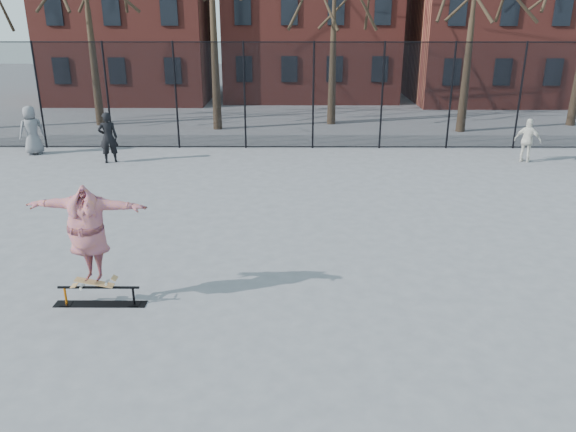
{
  "coord_description": "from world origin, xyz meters",
  "views": [
    {
      "loc": [
        0.38,
        -8.46,
        5.03
      ],
      "look_at": [
        0.32,
        1.5,
        1.38
      ],
      "focal_mm": 35.0,
      "sensor_mm": 36.0,
      "label": 1
    }
  ],
  "objects_px": {
    "skateboard": "(95,284)",
    "bystander_grey": "(32,130)",
    "skate_rail": "(100,297)",
    "skater": "(88,237)",
    "bystander_white": "(528,140)",
    "bystander_black": "(108,138)"
  },
  "relations": [
    {
      "from": "skateboard",
      "to": "bystander_grey",
      "type": "height_order",
      "value": "bystander_grey"
    },
    {
      "from": "skate_rail",
      "to": "skater",
      "type": "xyz_separation_m",
      "value": [
        -0.06,
        0.0,
        1.19
      ]
    },
    {
      "from": "bystander_white",
      "to": "skateboard",
      "type": "bearing_deg",
      "value": 74.28
    },
    {
      "from": "skate_rail",
      "to": "skater",
      "type": "bearing_deg",
      "value": 180.0
    },
    {
      "from": "skateboard",
      "to": "skate_rail",
      "type": "bearing_deg",
      "value": 0.0
    },
    {
      "from": "skateboard",
      "to": "bystander_grey",
      "type": "bearing_deg",
      "value": 117.96
    },
    {
      "from": "bystander_white",
      "to": "skater",
      "type": "bearing_deg",
      "value": 74.28
    },
    {
      "from": "skate_rail",
      "to": "bystander_grey",
      "type": "xyz_separation_m",
      "value": [
        -6.11,
        11.4,
        0.75
      ]
    },
    {
      "from": "skateboard",
      "to": "bystander_black",
      "type": "distance_m",
      "value": 10.59
    },
    {
      "from": "skateboard",
      "to": "skater",
      "type": "relative_size",
      "value": 0.35
    },
    {
      "from": "skate_rail",
      "to": "bystander_black",
      "type": "xyz_separation_m",
      "value": [
        -2.91,
        10.19,
        0.74
      ]
    },
    {
      "from": "skate_rail",
      "to": "skater",
      "type": "distance_m",
      "value": 1.19
    },
    {
      "from": "skate_rail",
      "to": "bystander_grey",
      "type": "distance_m",
      "value": 12.95
    },
    {
      "from": "bystander_grey",
      "to": "bystander_white",
      "type": "height_order",
      "value": "bystander_grey"
    },
    {
      "from": "skate_rail",
      "to": "bystander_white",
      "type": "relative_size",
      "value": 1.09
    },
    {
      "from": "skater",
      "to": "bystander_white",
      "type": "xyz_separation_m",
      "value": [
        11.81,
        10.36,
        -0.56
      ]
    },
    {
      "from": "skater",
      "to": "bystander_grey",
      "type": "xyz_separation_m",
      "value": [
        -6.05,
        11.4,
        -0.43
      ]
    },
    {
      "from": "bystander_grey",
      "to": "bystander_white",
      "type": "bearing_deg",
      "value": 139.43
    },
    {
      "from": "bystander_white",
      "to": "skate_rail",
      "type": "bearing_deg",
      "value": 74.42
    },
    {
      "from": "bystander_grey",
      "to": "skate_rail",
      "type": "bearing_deg",
      "value": 80.95
    },
    {
      "from": "skateboard",
      "to": "bystander_black",
      "type": "bearing_deg",
      "value": 105.62
    },
    {
      "from": "skater",
      "to": "bystander_white",
      "type": "relative_size",
      "value": 1.4
    }
  ]
}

